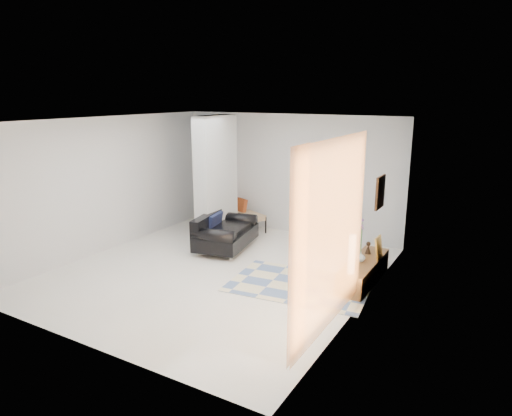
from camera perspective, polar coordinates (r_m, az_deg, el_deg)
The scene contains 17 objects.
floor at distance 8.68m, azimuth -4.89°, elevation -7.92°, with size 6.00×6.00×0.00m, color silver.
ceiling at distance 8.06m, azimuth -5.31°, elevation 10.87°, with size 6.00×6.00×0.00m, color white.
wall_back at distance 10.80m, azimuth 4.08°, elevation 4.23°, with size 6.00×6.00×0.00m, color silver.
wall_front at distance 6.14m, azimuth -21.38°, elevation -4.41°, with size 6.00×6.00×0.00m, color silver.
wall_left at distance 10.06m, azimuth -18.06°, elevation 2.83°, with size 6.00×6.00×0.00m, color silver.
wall_right at distance 7.08m, azimuth 13.47°, elevation -1.40°, with size 6.00×6.00×0.00m, color silver.
partition_column at distance 10.16m, azimuth -5.02°, elevation 3.58°, with size 0.35×1.20×2.80m, color #ADB3B5.
hallway_door at distance 11.88m, azimuth -5.19°, elevation 3.26°, with size 0.85×0.06×2.04m, color white.
curtain at distance 6.04m, azimuth 9.60°, elevation -3.39°, with size 2.55×2.55×0.00m, color orange.
wall_art at distance 7.88m, azimuth 15.27°, elevation 1.92°, with size 0.04×0.45×0.55m, color #381E0F.
media_console at distance 8.34m, azimuth 13.30°, elevation -7.66°, with size 0.45×1.69×0.80m.
loveseat at distance 9.82m, azimuth -4.09°, elevation -3.05°, with size 1.21×1.74×0.76m.
daybed at distance 11.37m, azimuth -3.24°, elevation -0.35°, with size 2.09×1.51×0.77m.
area_rug at distance 8.10m, azimuth 5.41°, elevation -9.54°, with size 2.37×1.58×0.01m, color beige.
cylinder_lamp at distance 7.57m, azimuth 11.89°, elevation -5.68°, with size 0.12×0.12×0.64m, color silver.
bronze_figurine at distance 8.61m, azimuth 13.85°, elevation -4.84°, with size 0.11×0.11×0.22m, color black, non-canonical shape.
vase at distance 8.19m, azimuth 12.91°, elevation -5.94°, with size 0.17×0.17×0.18m, color silver.
Camera 1 is at (4.64, -6.57, 3.25)m, focal length 32.00 mm.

